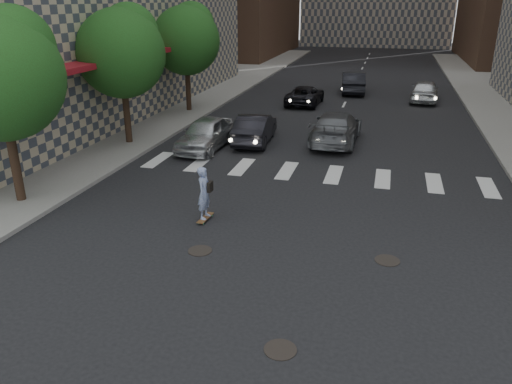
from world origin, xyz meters
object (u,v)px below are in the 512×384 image
(tree_a, at_px, (2,71))
(tree_b, at_px, (123,49))
(silver_sedan, at_px, (205,134))
(traffic_car_c, at_px, (305,95))
(traffic_car_d, at_px, (425,91))
(traffic_car_e, at_px, (353,83))
(traffic_car_b, at_px, (336,128))
(traffic_car_a, at_px, (255,128))
(tree_c, at_px, (187,37))
(skateboarder, at_px, (205,193))

(tree_a, distance_m, tree_b, 8.00)
(silver_sedan, bearing_deg, traffic_car_c, 78.50)
(traffic_car_d, bearing_deg, traffic_car_e, -18.78)
(tree_a, relative_size, silver_sedan, 1.47)
(traffic_car_b, height_order, traffic_car_e, traffic_car_e)
(tree_b, bearing_deg, traffic_car_d, 46.12)
(silver_sedan, height_order, traffic_car_b, traffic_car_b)
(tree_a, xyz_separation_m, traffic_car_b, (9.95, 10.86, -3.86))
(traffic_car_d, bearing_deg, traffic_car_a, 61.68)
(tree_b, relative_size, traffic_car_c, 1.43)
(traffic_car_d, bearing_deg, silver_sedan, 59.47)
(tree_c, distance_m, silver_sedan, 9.66)
(tree_b, distance_m, traffic_car_e, 20.50)
(traffic_car_c, relative_size, traffic_car_d, 1.00)
(skateboarder, height_order, traffic_car_a, skateboarder)
(traffic_car_a, bearing_deg, silver_sedan, 37.29)
(tree_c, bearing_deg, skateboarder, -66.59)
(traffic_car_c, relative_size, traffic_car_e, 0.95)
(traffic_car_b, bearing_deg, tree_c, -25.72)
(silver_sedan, bearing_deg, traffic_car_a, 42.90)
(traffic_car_c, xyz_separation_m, traffic_car_e, (2.85, 5.47, 0.16))
(traffic_car_a, height_order, traffic_car_b, traffic_car_b)
(traffic_car_b, height_order, traffic_car_d, traffic_car_b)
(traffic_car_a, distance_m, traffic_car_b, 4.10)
(tree_a, height_order, traffic_car_a, tree_a)
(silver_sedan, distance_m, traffic_car_b, 6.61)
(tree_b, bearing_deg, traffic_car_e, 61.39)
(tree_a, height_order, traffic_car_c, tree_a)
(traffic_car_e, bearing_deg, skateboarder, 78.10)
(silver_sedan, relative_size, traffic_car_c, 0.97)
(silver_sedan, relative_size, traffic_car_e, 0.93)
(traffic_car_d, bearing_deg, tree_a, 62.48)
(silver_sedan, distance_m, traffic_car_e, 18.48)
(traffic_car_c, bearing_deg, traffic_car_e, -115.77)
(tree_c, xyz_separation_m, traffic_car_c, (6.79, 4.22, -4.01))
(tree_b, relative_size, traffic_car_b, 1.22)
(skateboarder, distance_m, traffic_car_b, 11.15)
(skateboarder, xyz_separation_m, traffic_car_d, (7.96, 23.26, -0.19))
(traffic_car_d, bearing_deg, tree_c, 31.40)
(traffic_car_b, height_order, traffic_car_c, traffic_car_b)
(tree_c, relative_size, skateboarder, 3.56)
(tree_a, bearing_deg, traffic_car_a, 58.79)
(silver_sedan, relative_size, traffic_car_b, 0.83)
(tree_a, bearing_deg, tree_c, 90.00)
(tree_c, relative_size, traffic_car_c, 1.43)
(tree_a, height_order, traffic_car_b, tree_a)
(tree_b, distance_m, silver_sedan, 5.54)
(tree_b, height_order, traffic_car_d, tree_b)
(traffic_car_a, relative_size, traffic_car_e, 0.92)
(silver_sedan, distance_m, traffic_car_a, 2.69)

